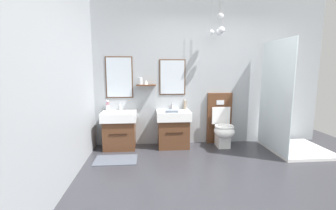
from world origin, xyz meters
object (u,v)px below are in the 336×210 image
vanity_sink_left (120,129)px  soap_dispenser (185,105)px  toothbrush_cup (107,107)px  toilet (222,126)px  folded_hand_towel (172,111)px  shower_tray (289,129)px  vanity_sink_right (173,128)px

vanity_sink_left → soap_dispenser: bearing=7.9°
toothbrush_cup → soap_dispenser: toothbrush_cup is taller
toilet → toothbrush_cup: 2.20m
vanity_sink_left → toothbrush_cup: bearing=145.1°
toothbrush_cup → soap_dispenser: size_ratio=1.02×
toilet → folded_hand_towel: (-0.97, -0.14, 0.34)m
toilet → toothbrush_cup: (-2.16, 0.16, 0.37)m
toothbrush_cup → shower_tray: (3.26, -0.57, -0.35)m
toilet → shower_tray: 1.17m
shower_tray → vanity_sink_left: bearing=172.4°
toothbrush_cup → folded_hand_towel: size_ratio=0.94×
vanity_sink_right → shower_tray: 2.07m
vanity_sink_left → vanity_sink_right: size_ratio=1.00×
vanity_sink_left → toothbrush_cup: toothbrush_cup is taller
vanity_sink_right → soap_dispenser: bearing=35.4°
soap_dispenser → folded_hand_towel: size_ratio=0.92×
soap_dispenser → shower_tray: shower_tray is taller
vanity_sink_left → shower_tray: size_ratio=0.36×
soap_dispenser → shower_tray: 1.91m
vanity_sink_right → toothbrush_cup: (-1.23, 0.16, 0.38)m
toilet → soap_dispenser: bearing=166.1°
toilet → folded_hand_towel: toilet is taller
vanity_sink_left → toilet: bearing=0.0°
vanity_sink_right → folded_hand_towel: 0.38m
vanity_sink_right → toilet: bearing=0.1°
toothbrush_cup → shower_tray: shower_tray is taller
shower_tray → toothbrush_cup: bearing=170.1°
vanity_sink_right → soap_dispenser: (0.24, 0.17, 0.41)m
toilet → soap_dispenser: size_ratio=4.93×
toothbrush_cup → soap_dispenser: 1.47m
vanity_sink_left → soap_dispenser: size_ratio=3.42×
vanity_sink_left → shower_tray: shower_tray is taller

